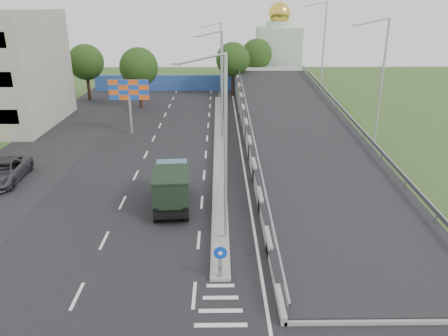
{
  "coord_description": "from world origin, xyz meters",
  "views": [
    {
      "loc": [
        -0.05,
        -15.55,
        12.35
      ],
      "look_at": [
        0.29,
        11.71,
        2.2
      ],
      "focal_mm": 35.0,
      "sensor_mm": 36.0,
      "label": 1
    }
  ],
  "objects_px": {
    "sign_bollard": "(220,262)",
    "billboard": "(129,93)",
    "lamp_post_mid": "(220,80)",
    "lamp_post_far": "(220,57)",
    "dump_truck": "(171,186)",
    "lamp_post_near": "(222,141)",
    "church": "(278,50)",
    "parked_car_c": "(3,171)"
  },
  "relations": [
    {
      "from": "lamp_post_far",
      "to": "dump_truck",
      "type": "xyz_separation_m",
      "value": [
        -3.24,
        -35.4,
        -4.4
      ]
    },
    {
      "from": "church",
      "to": "billboard",
      "type": "xyz_separation_m",
      "value": [
        -19.0,
        -32.0,
        -1.12
      ]
    },
    {
      "from": "sign_bollard",
      "to": "lamp_post_near",
      "type": "relative_size",
      "value": 0.17
    },
    {
      "from": "dump_truck",
      "to": "parked_car_c",
      "type": "height_order",
      "value": "dump_truck"
    },
    {
      "from": "lamp_post_near",
      "to": "church",
      "type": "xyz_separation_m",
      "value": [
        9.89,
        54.0,
        -0.5
      ]
    },
    {
      "from": "dump_truck",
      "to": "parked_car_c",
      "type": "xyz_separation_m",
      "value": [
        -12.96,
        4.3,
        -0.59
      ]
    },
    {
      "from": "lamp_post_near",
      "to": "lamp_post_mid",
      "type": "height_order",
      "value": "same"
    },
    {
      "from": "billboard",
      "to": "lamp_post_mid",
      "type": "bearing_deg",
      "value": -12.38
    },
    {
      "from": "lamp_post_mid",
      "to": "church",
      "type": "bearing_deg",
      "value": 73.78
    },
    {
      "from": "lamp_post_near",
      "to": "church",
      "type": "height_order",
      "value": "church"
    },
    {
      "from": "billboard",
      "to": "dump_truck",
      "type": "relative_size",
      "value": 0.93
    },
    {
      "from": "lamp_post_near",
      "to": "dump_truck",
      "type": "relative_size",
      "value": 1.7
    },
    {
      "from": "billboard",
      "to": "parked_car_c",
      "type": "relative_size",
      "value": 0.93
    },
    {
      "from": "dump_truck",
      "to": "church",
      "type": "bearing_deg",
      "value": 70.75
    },
    {
      "from": "lamp_post_near",
      "to": "billboard",
      "type": "bearing_deg",
      "value": 112.49
    },
    {
      "from": "lamp_post_mid",
      "to": "lamp_post_far",
      "type": "bearing_deg",
      "value": 90.0
    },
    {
      "from": "lamp_post_near",
      "to": "parked_car_c",
      "type": "relative_size",
      "value": 1.71
    },
    {
      "from": "sign_bollard",
      "to": "parked_car_c",
      "type": "distance_m",
      "value": 20.52
    },
    {
      "from": "lamp_post_mid",
      "to": "parked_car_c",
      "type": "relative_size",
      "value": 1.71
    },
    {
      "from": "lamp_post_far",
      "to": "dump_truck",
      "type": "bearing_deg",
      "value": -95.23
    },
    {
      "from": "church",
      "to": "lamp_post_mid",
      "type": "bearing_deg",
      "value": -106.22
    },
    {
      "from": "lamp_post_near",
      "to": "lamp_post_mid",
      "type": "distance_m",
      "value": 20.0
    },
    {
      "from": "sign_bollard",
      "to": "lamp_post_near",
      "type": "distance_m",
      "value": 6.12
    },
    {
      "from": "lamp_post_near",
      "to": "lamp_post_far",
      "type": "height_order",
      "value": "same"
    },
    {
      "from": "church",
      "to": "dump_truck",
      "type": "xyz_separation_m",
      "value": [
        -13.13,
        -49.4,
        -3.9
      ]
    },
    {
      "from": "lamp_post_far",
      "to": "parked_car_c",
      "type": "height_order",
      "value": "lamp_post_far"
    },
    {
      "from": "church",
      "to": "parked_car_c",
      "type": "bearing_deg",
      "value": -120.05
    },
    {
      "from": "lamp_post_mid",
      "to": "lamp_post_far",
      "type": "relative_size",
      "value": 1.0
    },
    {
      "from": "lamp_post_mid",
      "to": "parked_car_c",
      "type": "xyz_separation_m",
      "value": [
        -16.21,
        -11.11,
        -4.99
      ]
    },
    {
      "from": "church",
      "to": "lamp_post_near",
      "type": "bearing_deg",
      "value": -100.38
    },
    {
      "from": "lamp_post_far",
      "to": "church",
      "type": "bearing_deg",
      "value": 54.76
    },
    {
      "from": "sign_bollard",
      "to": "parked_car_c",
      "type": "relative_size",
      "value": 0.28
    },
    {
      "from": "lamp_post_near",
      "to": "dump_truck",
      "type": "distance_m",
      "value": 7.14
    },
    {
      "from": "sign_bollard",
      "to": "billboard",
      "type": "distance_m",
      "value": 27.53
    },
    {
      "from": "lamp_post_far",
      "to": "dump_truck",
      "type": "relative_size",
      "value": 1.7
    },
    {
      "from": "church",
      "to": "billboard",
      "type": "relative_size",
      "value": 2.51
    },
    {
      "from": "lamp_post_mid",
      "to": "lamp_post_near",
      "type": "bearing_deg",
      "value": -90.0
    },
    {
      "from": "church",
      "to": "sign_bollard",
      "type": "bearing_deg",
      "value": -99.81
    },
    {
      "from": "sign_bollard",
      "to": "lamp_post_mid",
      "type": "bearing_deg",
      "value": 89.74
    },
    {
      "from": "lamp_post_mid",
      "to": "parked_car_c",
      "type": "bearing_deg",
      "value": -145.58
    },
    {
      "from": "lamp_post_mid",
      "to": "dump_truck",
      "type": "relative_size",
      "value": 1.7
    },
    {
      "from": "lamp_post_near",
      "to": "parked_car_c",
      "type": "distance_m",
      "value": 19.15
    }
  ]
}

